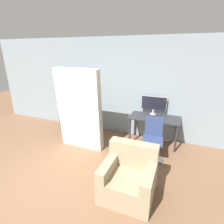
{
  "coord_description": "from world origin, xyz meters",
  "views": [
    {
      "loc": [
        1.93,
        -1.97,
        2.34
      ],
      "look_at": [
        0.59,
        1.43,
        1.05
      ],
      "focal_mm": 28.0,
      "sensor_mm": 36.0,
      "label": 1
    }
  ],
  "objects_px": {
    "monitor": "(154,104)",
    "armchair": "(129,177)",
    "office_chair": "(152,143)",
    "mattress_near": "(80,110)",
    "bookshelf": "(69,100)"
  },
  "relations": [
    {
      "from": "office_chair",
      "to": "mattress_near",
      "type": "height_order",
      "value": "mattress_near"
    },
    {
      "from": "mattress_near",
      "to": "armchair",
      "type": "distance_m",
      "value": 1.98
    },
    {
      "from": "monitor",
      "to": "mattress_near",
      "type": "bearing_deg",
      "value": -145.48
    },
    {
      "from": "monitor",
      "to": "bookshelf",
      "type": "distance_m",
      "value": 2.65
    },
    {
      "from": "office_chair",
      "to": "mattress_near",
      "type": "bearing_deg",
      "value": -174.93
    },
    {
      "from": "bookshelf",
      "to": "monitor",
      "type": "bearing_deg",
      "value": 0.31
    },
    {
      "from": "office_chair",
      "to": "armchair",
      "type": "distance_m",
      "value": 1.2
    },
    {
      "from": "monitor",
      "to": "armchair",
      "type": "distance_m",
      "value": 2.23
    },
    {
      "from": "mattress_near",
      "to": "armchair",
      "type": "xyz_separation_m",
      "value": [
        1.55,
        -1.03,
        -0.67
      ]
    },
    {
      "from": "monitor",
      "to": "bookshelf",
      "type": "relative_size",
      "value": 0.38
    },
    {
      "from": "monitor",
      "to": "armchair",
      "type": "relative_size",
      "value": 0.77
    },
    {
      "from": "monitor",
      "to": "armchair",
      "type": "bearing_deg",
      "value": -90.74
    },
    {
      "from": "armchair",
      "to": "mattress_near",
      "type": "bearing_deg",
      "value": 146.45
    },
    {
      "from": "mattress_near",
      "to": "armchair",
      "type": "height_order",
      "value": "mattress_near"
    },
    {
      "from": "mattress_near",
      "to": "monitor",
      "type": "bearing_deg",
      "value": 34.52
    }
  ]
}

